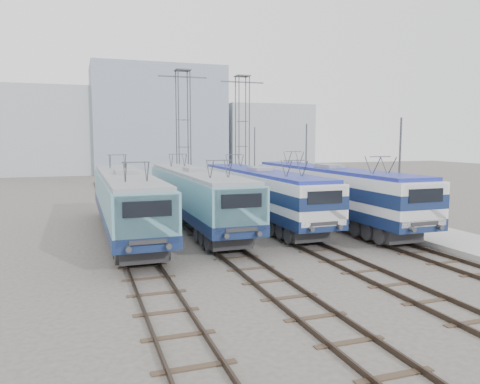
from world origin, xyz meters
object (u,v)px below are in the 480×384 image
object	(u,v)px
catenary_tower_west	(183,129)
mast_mid	(306,166)
locomotive_far_left	(126,198)
catenary_tower_east	(242,130)
mast_front	(399,177)
locomotive_far_right	(330,189)
locomotive_center_left	(196,194)
mast_rear	(255,160)
locomotive_center_right	(260,191)

from	to	relation	value
catenary_tower_west	mast_mid	xyz separation A→B (m)	(8.60, -8.00, -3.14)
locomotive_far_left	catenary_tower_east	size ratio (longest dim) A/B	1.52
catenary_tower_west	mast_front	world-z (taller)	catenary_tower_west
locomotive_far_right	mast_mid	size ratio (longest dim) A/B	2.68
locomotive_center_left	catenary_tower_east	distance (m)	18.64
locomotive_far_left	catenary_tower_west	size ratio (longest dim) A/B	1.52
mast_mid	mast_rear	bearing A→B (deg)	90.00
locomotive_far_right	catenary_tower_east	size ratio (longest dim) A/B	1.56
catenary_tower_west	catenary_tower_east	world-z (taller)	same
locomotive_far_right	mast_front	distance (m)	5.22
locomotive_center_right	mast_mid	distance (m)	8.64
locomotive_center_left	catenary_tower_west	distance (m)	14.71
mast_mid	mast_rear	xyz separation A→B (m)	(0.00, 12.00, 0.00)
locomotive_far_left	locomotive_center_right	size ratio (longest dim) A/B	1.02
catenary_tower_west	mast_rear	bearing A→B (deg)	24.94
locomotive_far_left	mast_front	world-z (taller)	mast_front
catenary_tower_east	mast_front	xyz separation A→B (m)	(2.10, -22.00, -3.14)
locomotive_far_left	locomotive_center_left	size ratio (longest dim) A/B	1.01
mast_mid	locomotive_far_right	bearing A→B (deg)	-104.33
locomotive_far_right	catenary_tower_west	world-z (taller)	catenary_tower_west
locomotive_far_left	locomotive_far_right	size ratio (longest dim) A/B	0.97
locomotive_center_left	locomotive_far_right	xyz separation A→B (m)	(9.00, -1.38, 0.13)
mast_front	mast_mid	xyz separation A→B (m)	(0.00, 12.00, 0.00)
locomotive_far_right	catenary_tower_east	bearing A→B (deg)	90.83
locomotive_center_right	catenary_tower_east	size ratio (longest dim) A/B	1.49
locomotive_center_right	locomotive_center_left	bearing A→B (deg)	-178.32
catenary_tower_east	mast_front	distance (m)	22.32
catenary_tower_west	mast_front	size ratio (longest dim) A/B	1.71
locomotive_far_left	mast_rear	bearing A→B (deg)	51.12
catenary_tower_east	locomotive_center_right	bearing A→B (deg)	-105.12
locomotive_center_right	mast_mid	world-z (taller)	mast_mid
catenary_tower_west	locomotive_far_right	bearing A→B (deg)	-66.12
catenary_tower_east	locomotive_center_left	bearing A→B (deg)	-118.88
catenary_tower_east	mast_rear	world-z (taller)	catenary_tower_east
locomotive_center_right	locomotive_far_right	world-z (taller)	locomotive_far_right
locomotive_center_right	mast_front	world-z (taller)	mast_front
mast_mid	catenary_tower_west	bearing A→B (deg)	137.07
locomotive_center_right	mast_mid	bearing A→B (deg)	42.08
catenary_tower_east	mast_front	bearing A→B (deg)	-84.55
catenary_tower_west	catenary_tower_east	size ratio (longest dim) A/B	1.00
locomotive_center_right	locomotive_far_right	xyz separation A→B (m)	(4.50, -1.51, 0.11)
locomotive_far_left	catenary_tower_east	xyz separation A→B (m)	(13.25, 17.03, 4.37)
locomotive_center_left	catenary_tower_east	xyz separation A→B (m)	(8.75, 15.87, 4.38)
locomotive_far_left	locomotive_center_left	distance (m)	4.65
catenary_tower_east	mast_mid	xyz separation A→B (m)	(2.10, -10.00, -3.14)
locomotive_far_right	catenary_tower_west	xyz separation A→B (m)	(-6.75, 15.24, 4.25)
locomotive_center_left	locomotive_far_right	bearing A→B (deg)	-8.70
locomotive_center_right	catenary_tower_west	world-z (taller)	catenary_tower_west
catenary_tower_east	mast_mid	world-z (taller)	catenary_tower_east
locomotive_far_right	mast_rear	bearing A→B (deg)	84.51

